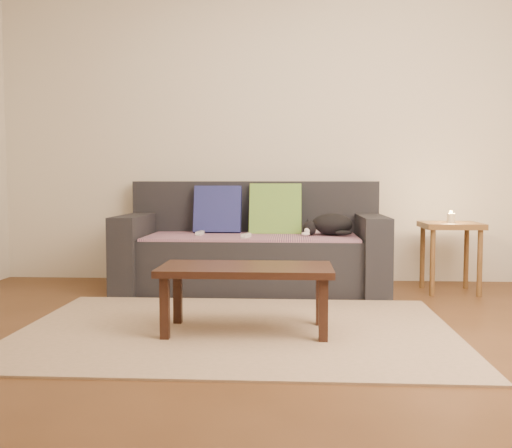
% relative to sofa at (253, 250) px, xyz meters
% --- Properties ---
extents(ground, '(4.50, 4.50, 0.00)m').
position_rel_sofa_xyz_m(ground, '(0.00, -1.57, -0.31)').
color(ground, brown).
rests_on(ground, ground).
extents(back_wall, '(4.50, 0.04, 2.60)m').
position_rel_sofa_xyz_m(back_wall, '(0.00, 0.43, 0.99)').
color(back_wall, beige).
rests_on(back_wall, ground).
extents(sofa, '(2.10, 0.94, 0.87)m').
position_rel_sofa_xyz_m(sofa, '(0.00, 0.00, 0.00)').
color(sofa, '#232328').
rests_on(sofa, ground).
extents(throw_blanket, '(1.66, 0.74, 0.02)m').
position_rel_sofa_xyz_m(throw_blanket, '(0.00, -0.09, 0.12)').
color(throw_blanket, '#472C53').
rests_on(throw_blanket, sofa).
extents(cushion_navy, '(0.39, 0.20, 0.41)m').
position_rel_sofa_xyz_m(cushion_navy, '(-0.31, 0.17, 0.32)').
color(cushion_navy, '#121E4D').
rests_on(cushion_navy, throw_blanket).
extents(cushion_green, '(0.43, 0.24, 0.44)m').
position_rel_sofa_xyz_m(cushion_green, '(0.18, 0.17, 0.32)').
color(cushion_green, '#0E5A41').
rests_on(cushion_green, throw_blanket).
extents(cat, '(0.45, 0.36, 0.17)m').
position_rel_sofa_xyz_m(cat, '(0.62, -0.06, 0.21)').
color(cat, black).
rests_on(cat, throw_blanket).
extents(wii_remote_a, '(0.05, 0.15, 0.03)m').
position_rel_sofa_xyz_m(wii_remote_a, '(-0.42, -0.10, 0.15)').
color(wii_remote_a, white).
rests_on(wii_remote_a, throw_blanket).
extents(wii_remote_b, '(0.07, 0.15, 0.03)m').
position_rel_sofa_xyz_m(wii_remote_b, '(-0.03, -0.29, 0.15)').
color(wii_remote_b, white).
rests_on(wii_remote_b, throw_blanket).
extents(side_table, '(0.44, 0.44, 0.55)m').
position_rel_sofa_xyz_m(side_table, '(1.56, -0.09, 0.14)').
color(side_table, brown).
rests_on(side_table, ground).
extents(candle, '(0.06, 0.06, 0.09)m').
position_rel_sofa_xyz_m(candle, '(1.56, -0.09, 0.28)').
color(candle, beige).
rests_on(candle, side_table).
extents(rug, '(2.50, 1.80, 0.01)m').
position_rel_sofa_xyz_m(rug, '(0.00, -1.42, -0.30)').
color(rug, tan).
rests_on(rug, ground).
extents(coffee_table, '(0.97, 0.49, 0.39)m').
position_rel_sofa_xyz_m(coffee_table, '(0.06, -1.48, 0.03)').
color(coffee_table, black).
rests_on(coffee_table, rug).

